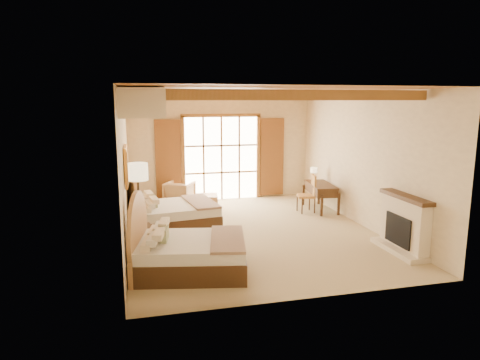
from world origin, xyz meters
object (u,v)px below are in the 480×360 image
object	(u,v)px
nightstand	(141,240)
desk	(320,196)
armchair	(180,193)
bed_near	(182,251)
bed_far	(167,213)

from	to	relation	value
nightstand	desk	xyz separation A→B (m)	(4.88, 2.37, 0.11)
armchair	desk	xyz separation A→B (m)	(3.72, -1.47, 0.05)
bed_near	nightstand	size ratio (longest dim) A/B	3.93
bed_near	bed_far	xyz separation A→B (m)	(-0.07, 2.66, 0.01)
bed_far	armchair	world-z (taller)	bed_far
desk	bed_far	bearing A→B (deg)	-161.58
bed_near	desk	xyz separation A→B (m)	(4.18, 3.49, 0.01)
bed_near	nightstand	bearing A→B (deg)	133.19
desk	nightstand	bearing A→B (deg)	-146.73
armchair	desk	distance (m)	4.00
bed_near	nightstand	xyz separation A→B (m)	(-0.70, 1.13, -0.11)
nightstand	armchair	world-z (taller)	armchair
bed_near	bed_far	size ratio (longest dim) A/B	1.02
bed_far	desk	distance (m)	4.33
bed_far	armchair	xyz separation A→B (m)	(0.52, 2.30, -0.04)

